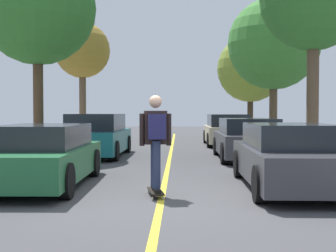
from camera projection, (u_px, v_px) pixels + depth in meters
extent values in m
plane|color=#424244|center=(161.00, 199.00, 7.92)|extent=(80.00, 80.00, 0.00)
cube|color=gold|center=(167.00, 170.00, 11.91)|extent=(0.12, 39.20, 0.01)
cube|color=#1E5B33|center=(42.00, 162.00, 9.29)|extent=(1.82, 4.25, 0.62)
cube|color=black|center=(43.00, 136.00, 9.34)|extent=(1.59, 2.66, 0.47)
cylinder|color=black|center=(66.00, 181.00, 7.87)|extent=(0.23, 0.64, 0.64)
cylinder|color=black|center=(94.00, 163.00, 10.70)|extent=(0.23, 0.64, 0.64)
cylinder|color=black|center=(25.00, 163.00, 10.71)|extent=(0.23, 0.64, 0.64)
cube|color=#196066|center=(97.00, 141.00, 15.52)|extent=(1.88, 4.45, 0.72)
cube|color=black|center=(97.00, 122.00, 15.50)|extent=(1.64, 2.78, 0.57)
cylinder|color=black|center=(115.00, 151.00, 13.98)|extent=(0.23, 0.64, 0.64)
cylinder|color=black|center=(60.00, 151.00, 14.04)|extent=(0.23, 0.64, 0.64)
cylinder|color=black|center=(127.00, 144.00, 17.01)|extent=(0.23, 0.64, 0.64)
cylinder|color=black|center=(82.00, 144.00, 17.07)|extent=(0.23, 0.64, 0.64)
cube|color=#38383D|center=(289.00, 163.00, 9.00)|extent=(1.82, 4.39, 0.64)
cube|color=black|center=(290.00, 136.00, 8.96)|extent=(1.58, 2.51, 0.47)
cylinder|color=black|center=(239.00, 164.00, 10.52)|extent=(0.23, 0.64, 0.64)
cylinder|color=black|center=(310.00, 164.00, 10.46)|extent=(0.23, 0.64, 0.64)
cylinder|color=black|center=(260.00, 184.00, 7.55)|extent=(0.23, 0.64, 0.64)
cube|color=#38383D|center=(247.00, 143.00, 14.58)|extent=(1.85, 4.27, 0.66)
cube|color=black|center=(248.00, 126.00, 14.37)|extent=(1.63, 2.51, 0.48)
cylinder|color=black|center=(217.00, 146.00, 16.04)|extent=(0.22, 0.64, 0.64)
cylinder|color=black|center=(265.00, 146.00, 15.99)|extent=(0.22, 0.64, 0.64)
cylinder|color=black|center=(225.00, 153.00, 13.17)|extent=(0.22, 0.64, 0.64)
cylinder|color=black|center=(284.00, 153.00, 13.13)|extent=(0.22, 0.64, 0.64)
cube|color=#BCAD89|center=(227.00, 134.00, 20.67)|extent=(1.91, 4.29, 0.70)
cube|color=black|center=(227.00, 120.00, 20.45)|extent=(1.68, 2.86, 0.54)
cylinder|color=black|center=(206.00, 137.00, 22.14)|extent=(0.22, 0.64, 0.64)
cylinder|color=black|center=(242.00, 137.00, 22.09)|extent=(0.22, 0.64, 0.64)
cylinder|color=black|center=(210.00, 140.00, 19.26)|extent=(0.22, 0.64, 0.64)
cylinder|color=black|center=(251.00, 140.00, 19.21)|extent=(0.22, 0.64, 0.64)
cylinder|color=#4C3823|center=(38.00, 99.00, 15.93)|extent=(0.35, 0.35, 3.72)
sphere|color=#2D6B28|center=(37.00, 6.00, 15.83)|extent=(4.10, 4.10, 4.10)
cylinder|color=brown|center=(83.00, 103.00, 23.29)|extent=(0.35, 0.35, 3.72)
sphere|color=olive|center=(82.00, 50.00, 23.20)|extent=(2.85, 2.85, 2.85)
cylinder|color=brown|center=(313.00, 92.00, 14.68)|extent=(0.39, 0.39, 4.05)
cylinder|color=brown|center=(273.00, 105.00, 20.81)|extent=(0.36, 0.36, 3.45)
sphere|color=#3D7F33|center=(274.00, 44.00, 20.72)|extent=(4.22, 4.22, 4.22)
cylinder|color=#3D2D1E|center=(250.00, 109.00, 27.52)|extent=(0.35, 0.35, 3.08)
sphere|color=olive|center=(250.00, 69.00, 27.45)|extent=(4.04, 4.04, 4.04)
cylinder|color=#B2140F|center=(38.00, 148.00, 13.84)|extent=(0.20, 0.20, 0.55)
sphere|color=#B2140F|center=(38.00, 137.00, 13.83)|extent=(0.18, 0.18, 0.18)
cube|color=black|center=(156.00, 191.00, 8.18)|extent=(0.36, 0.87, 0.02)
cylinder|color=beige|center=(148.00, 191.00, 8.50)|extent=(0.03, 0.06, 0.06)
cylinder|color=beige|center=(158.00, 191.00, 8.53)|extent=(0.03, 0.06, 0.06)
cylinder|color=beige|center=(153.00, 198.00, 7.83)|extent=(0.03, 0.06, 0.06)
cylinder|color=beige|center=(163.00, 198.00, 7.86)|extent=(0.03, 0.06, 0.06)
cube|color=#99999E|center=(153.00, 189.00, 8.51)|extent=(0.11, 0.06, 0.02)
cube|color=#99999E|center=(158.00, 196.00, 7.84)|extent=(0.11, 0.06, 0.02)
cube|color=black|center=(154.00, 187.00, 8.39)|extent=(0.14, 0.27, 0.06)
cube|color=black|center=(157.00, 191.00, 7.96)|extent=(0.14, 0.27, 0.06)
cylinder|color=#283351|center=(155.00, 163.00, 8.28)|extent=(0.17, 0.17, 0.84)
cylinder|color=#283351|center=(156.00, 165.00, 8.04)|extent=(0.17, 0.17, 0.84)
cube|color=black|center=(155.00, 127.00, 8.14)|extent=(0.43, 0.29, 0.60)
sphere|color=tan|center=(155.00, 102.00, 8.13)|extent=(0.23, 0.23, 0.23)
cylinder|color=black|center=(142.00, 130.00, 8.11)|extent=(0.10, 0.10, 0.58)
cylinder|color=black|center=(169.00, 130.00, 8.18)|extent=(0.10, 0.10, 0.58)
cube|color=#1E1E4C|center=(157.00, 127.00, 7.94)|extent=(0.33, 0.23, 0.44)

